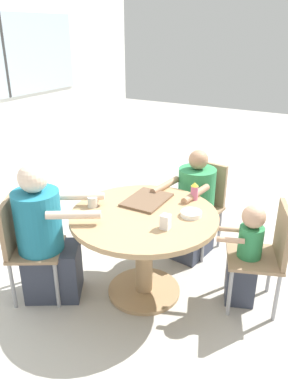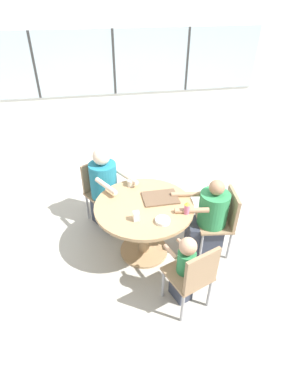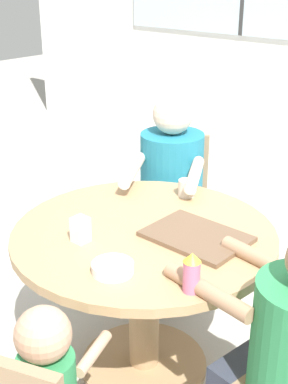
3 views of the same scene
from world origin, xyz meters
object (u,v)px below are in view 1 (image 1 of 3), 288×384
Objects in this scene: chair_for_toddler at (268,249)px; bowl_white_shallow at (191,214)px; person_woman_green_shirt at (193,210)px; person_man_blue_shirt at (46,241)px; person_toddler at (245,257)px; milk_carton_small at (165,222)px; coffee_mug at (93,202)px; chair_for_man_blue_shirt at (24,240)px; sippy_cup at (194,191)px; chair_for_woman_green_shirt at (203,199)px.

bowl_white_shallow is at bearing 88.28° from chair_for_toddler.
person_man_blue_shirt reaches higher than person_woman_green_shirt.
milk_carton_small is at bearing 108.90° from person_toddler.
coffee_mug is 0.54× the size of bowl_white_shallow.
chair_for_man_blue_shirt is at bearing 95.29° from chair_for_toddler.
person_woman_green_shirt is 12.18× the size of coffee_mug.
sippy_cup reaches higher than person_toddler.
person_woman_green_shirt reaches higher than chair_for_toddler.
person_toddler reaches higher than coffee_mug.
person_man_blue_shirt is at bearing 94.77° from chair_for_toddler.
person_woman_green_shirt is 0.96m from milk_carton_small.
person_woman_green_shirt is 0.73m from bowl_white_shallow.
person_man_blue_shirt is 0.48m from coffee_mug.
person_woman_green_shirt is at bearing -31.42° from coffee_mug.
chair_for_man_blue_shirt is 10.08× the size of coffee_mug.
person_woman_green_shirt is 1.39m from person_man_blue_shirt.
chair_for_man_blue_shirt is 1.55m from person_woman_green_shirt.
bowl_white_shallow is at bearing 87.55° from person_man_blue_shirt.
chair_for_woman_green_shirt is 1.00× the size of chair_for_toddler.
chair_for_toddler is 5.42× the size of bowl_white_shallow.
person_woman_green_shirt reaches higher than person_toddler.
milk_carton_small is at bearing 104.12° from chair_for_woman_green_shirt.
sippy_cup is (-0.50, -0.10, 0.30)m from chair_for_woman_green_shirt.
sippy_cup reaches higher than chair_for_toddler.
sippy_cup is (0.91, -1.04, 0.30)m from chair_for_man_blue_shirt.
sippy_cup reaches higher than chair_for_man_blue_shirt.
person_man_blue_shirt is at bearing 140.52° from coffee_mug.
coffee_mug is at bearing 87.54° from chair_for_toddler.
person_woman_green_shirt reaches higher than milk_carton_small.
chair_for_man_blue_shirt is at bearing 134.56° from coffee_mug.
milk_carton_small is (0.35, -1.06, 0.28)m from chair_for_man_blue_shirt.
coffee_mug is at bearing 128.67° from sippy_cup.
person_man_blue_shirt is at bearing 67.00° from chair_for_woman_green_shirt.
chair_for_toddler is 0.18m from person_toddler.
milk_carton_small is (0.26, -0.91, 0.28)m from person_man_blue_shirt.
person_woman_green_shirt is 9.70× the size of milk_carton_small.
bowl_white_shallow is (0.27, -0.08, -0.03)m from milk_carton_small.
sippy_cup is at bearing 118.89° from person_woman_green_shirt.
chair_for_toddler is 0.99× the size of person_toddler.
person_toddler is 5.45× the size of bowl_white_shallow.
person_man_blue_shirt is 1.26m from sippy_cup.
milk_carton_small is at bearing 162.64° from bowl_white_shallow.
chair_for_man_blue_shirt is 1.00× the size of chair_for_toddler.
chair_for_woman_green_shirt is 0.91m from person_toddler.
sippy_cup is 0.96× the size of bowl_white_shallow.
person_woman_green_shirt is 0.80m from person_toddler.
milk_carton_small is at bearing 77.72° from chair_for_man_blue_shirt.
chair_for_man_blue_shirt is 5.42× the size of bowl_white_shallow.
chair_for_man_blue_shirt is at bearing 131.04° from sippy_cup.
chair_for_woman_green_shirt is 10.08× the size of coffee_mug.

